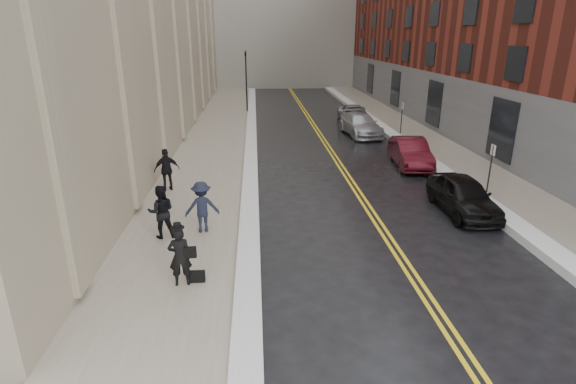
{
  "coord_description": "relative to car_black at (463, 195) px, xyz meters",
  "views": [
    {
      "loc": [
        -1.89,
        -9.42,
        6.56
      ],
      "look_at": [
        -0.87,
        4.54,
        1.6
      ],
      "focal_mm": 28.0,
      "sensor_mm": 36.0,
      "label": 1
    }
  ],
  "objects": [
    {
      "name": "ground",
      "position": [
        -5.98,
        -6.21,
        -0.71
      ],
      "size": [
        160.0,
        160.0,
        0.0
      ],
      "primitive_type": "plane",
      "color": "black",
      "rests_on": "ground"
    },
    {
      "name": "sidewalk_left",
      "position": [
        -10.48,
        9.79,
        -0.63
      ],
      "size": [
        4.0,
        64.0,
        0.15
      ],
      "primitive_type": "cube",
      "color": "gray",
      "rests_on": "ground"
    },
    {
      "name": "sidewalk_right",
      "position": [
        3.02,
        9.79,
        -0.63
      ],
      "size": [
        3.0,
        64.0,
        0.15
      ],
      "primitive_type": "cube",
      "color": "gray",
      "rests_on": "ground"
    },
    {
      "name": "lane_stripe_a",
      "position": [
        -3.6,
        9.79,
        -0.71
      ],
      "size": [
        0.12,
        64.0,
        0.01
      ],
      "primitive_type": "cube",
      "color": "gold",
      "rests_on": "ground"
    },
    {
      "name": "lane_stripe_b",
      "position": [
        -3.36,
        9.79,
        -0.71
      ],
      "size": [
        0.12,
        64.0,
        0.01
      ],
      "primitive_type": "cube",
      "color": "gold",
      "rests_on": "ground"
    },
    {
      "name": "snow_ridge_left",
      "position": [
        -8.18,
        9.79,
        -0.58
      ],
      "size": [
        0.7,
        60.8,
        0.26
      ],
      "primitive_type": "cube",
      "color": "silver",
      "rests_on": "ground"
    },
    {
      "name": "snow_ridge_right",
      "position": [
        1.17,
        9.79,
        -0.56
      ],
      "size": [
        0.85,
        60.8,
        0.3
      ],
      "primitive_type": "cube",
      "color": "silver",
      "rests_on": "ground"
    },
    {
      "name": "traffic_signal",
      "position": [
        -8.58,
        23.79,
        2.38
      ],
      "size": [
        0.18,
        0.15,
        5.2
      ],
      "color": "black",
      "rests_on": "ground"
    },
    {
      "name": "parking_sign_near",
      "position": [
        1.92,
        1.79,
        0.65
      ],
      "size": [
        0.06,
        0.35,
        2.23
      ],
      "color": "black",
      "rests_on": "ground"
    },
    {
      "name": "parking_sign_far",
      "position": [
        1.92,
        13.79,
        0.65
      ],
      "size": [
        0.06,
        0.35,
        2.23
      ],
      "color": "black",
      "rests_on": "ground"
    },
    {
      "name": "car_black",
      "position": [
        0.0,
        0.0,
        0.0
      ],
      "size": [
        1.7,
        4.17,
        1.42
      ],
      "primitive_type": "imported",
      "rotation": [
        0.0,
        0.0,
        -0.01
      ],
      "color": "black",
      "rests_on": "ground"
    },
    {
      "name": "car_maroon",
      "position": [
        0.12,
        6.49,
        0.01
      ],
      "size": [
        1.9,
        4.49,
        1.44
      ],
      "primitive_type": "imported",
      "rotation": [
        0.0,
        0.0,
        -0.09
      ],
      "color": "#460C15",
      "rests_on": "ground"
    },
    {
      "name": "car_silver_near",
      "position": [
        -0.78,
        14.19,
        0.01
      ],
      "size": [
        2.54,
        5.16,
        1.44
      ],
      "primitive_type": "imported",
      "rotation": [
        0.0,
        0.0,
        0.11
      ],
      "color": "#A4A6AC",
      "rests_on": "ground"
    },
    {
      "name": "car_silver_far",
      "position": [
        -0.32,
        18.48,
        -0.04
      ],
      "size": [
        2.73,
        5.01,
        1.33
      ],
      "primitive_type": "imported",
      "rotation": [
        0.0,
        0.0,
        -0.11
      ],
      "color": "#9A9DA1",
      "rests_on": "ground"
    },
    {
      "name": "pedestrian_main",
      "position": [
        -9.96,
        -4.84,
        0.27
      ],
      "size": [
        0.65,
        0.48,
        1.67
      ],
      "primitive_type": "imported",
      "rotation": [
        0.0,
        0.0,
        3.27
      ],
      "color": "black",
      "rests_on": "sidewalk_left"
    },
    {
      "name": "pedestrian_a",
      "position": [
        -11.02,
        -1.75,
        0.35
      ],
      "size": [
        0.97,
        0.81,
        1.81
      ],
      "primitive_type": "imported",
      "rotation": [
        0.0,
        0.0,
        3.3
      ],
      "color": "black",
      "rests_on": "sidewalk_left"
    },
    {
      "name": "pedestrian_b",
      "position": [
        -9.75,
        -1.37,
        0.33
      ],
      "size": [
        1.25,
        0.85,
        1.78
      ],
      "primitive_type": "imported",
      "rotation": [
        0.0,
        0.0,
        3.32
      ],
      "color": "black",
      "rests_on": "sidewalk_left"
    },
    {
      "name": "pedestrian_c",
      "position": [
        -11.71,
        3.08,
        0.35
      ],
      "size": [
        1.16,
        0.77,
        1.83
      ],
      "primitive_type": "imported",
      "rotation": [
        0.0,
        0.0,
        3.47
      ],
      "color": "black",
      "rests_on": "sidewalk_left"
    }
  ]
}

